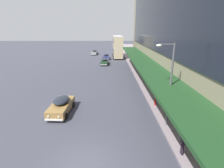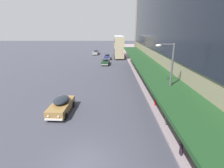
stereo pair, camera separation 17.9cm
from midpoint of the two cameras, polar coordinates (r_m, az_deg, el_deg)
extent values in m
plane|color=#3E3F4B|center=(12.33, -9.36, -24.20)|extent=(240.00, 240.00, 0.00)
cube|color=#1C421F|center=(11.15, 24.46, -7.93)|extent=(3.20, 72.00, 0.24)
cube|color=tan|center=(52.37, 1.71, 10.53)|extent=(2.69, 9.44, 2.86)
cube|color=black|center=(52.33, 1.72, 10.90)|extent=(2.72, 8.69, 1.26)
cube|color=silver|center=(52.21, 1.73, 12.14)|extent=(2.59, 9.44, 0.12)
cube|color=tan|center=(52.09, 1.74, 13.76)|extent=(2.69, 9.44, 2.86)
cube|color=black|center=(52.07, 1.75, 14.14)|extent=(2.72, 8.69, 1.26)
cube|color=silver|center=(52.02, 1.76, 15.38)|extent=(2.59, 9.44, 0.12)
cube|color=black|center=(56.75, 1.47, 15.26)|extent=(1.26, 0.08, 0.36)
cylinder|color=black|center=(55.65, 0.20, 9.63)|extent=(0.27, 1.00, 1.00)
cylinder|color=black|center=(55.78, 2.83, 9.62)|extent=(0.27, 1.00, 1.00)
cylinder|color=black|center=(49.61, 0.42, 8.65)|extent=(0.27, 1.00, 1.00)
cylinder|color=black|center=(49.76, 3.36, 8.65)|extent=(0.27, 1.00, 1.00)
cube|color=navy|center=(49.96, -2.09, 8.86)|extent=(1.84, 4.44, 0.82)
ellipsoid|color=#1E232D|center=(49.65, -2.09, 9.58)|extent=(1.54, 2.47, 0.55)
cube|color=silver|center=(52.20, -2.15, 8.94)|extent=(1.54, 0.20, 0.14)
cube|color=silver|center=(47.80, -2.01, 8.15)|extent=(1.54, 0.20, 0.14)
sphere|color=silver|center=(52.12, -2.65, 9.27)|extent=(0.18, 0.18, 0.18)
sphere|color=silver|center=(52.14, -1.66, 9.28)|extent=(0.18, 0.18, 0.18)
cylinder|color=black|center=(51.33, -3.04, 8.73)|extent=(0.17, 0.65, 0.64)
cylinder|color=black|center=(51.37, -1.22, 8.75)|extent=(0.17, 0.65, 0.64)
cylinder|color=black|center=(48.66, -3.00, 8.24)|extent=(0.17, 0.65, 0.64)
cylinder|color=black|center=(48.70, -1.08, 8.27)|extent=(0.17, 0.65, 0.64)
cube|color=olive|center=(18.56, -16.50, -7.21)|extent=(1.94, 4.36, 0.81)
ellipsoid|color=#1E232D|center=(18.48, -16.47, -5.06)|extent=(1.64, 2.43, 0.58)
cube|color=silver|center=(16.83, -18.77, -11.06)|extent=(1.65, 0.20, 0.14)
cube|color=silver|center=(20.56, -14.55, -5.33)|extent=(1.65, 0.20, 0.14)
sphere|color=silver|center=(16.56, -17.28, -10.22)|extent=(0.18, 0.18, 0.18)
sphere|color=silver|center=(16.89, -20.37, -9.98)|extent=(0.18, 0.18, 0.18)
cylinder|color=black|center=(17.30, -15.04, -10.08)|extent=(0.17, 0.65, 0.64)
cylinder|color=black|center=(17.87, -20.41, -9.69)|extent=(0.17, 0.65, 0.64)
cylinder|color=black|center=(19.59, -12.80, -6.54)|extent=(0.17, 0.65, 0.64)
cylinder|color=black|center=(20.10, -17.60, -6.31)|extent=(0.17, 0.65, 0.64)
cube|color=#213D26|center=(41.99, -2.62, 7.18)|extent=(1.85, 4.24, 0.81)
ellipsoid|color=#1E232D|center=(41.67, -2.65, 7.99)|extent=(1.56, 2.36, 0.51)
cube|color=silver|center=(44.12, -2.37, 7.35)|extent=(1.56, 0.20, 0.14)
cube|color=silver|center=(39.95, -2.87, 6.27)|extent=(1.56, 0.20, 0.14)
sphere|color=silver|center=(44.08, -2.97, 7.74)|extent=(0.18, 0.18, 0.18)
sphere|color=silver|center=(44.00, -1.79, 7.73)|extent=(0.18, 0.18, 0.18)
cylinder|color=black|center=(43.38, -3.55, 7.09)|extent=(0.17, 0.65, 0.64)
cylinder|color=black|center=(43.25, -1.37, 7.09)|extent=(0.17, 0.65, 0.64)
cylinder|color=black|center=(40.86, -3.92, 6.43)|extent=(0.17, 0.65, 0.64)
cylinder|color=black|center=(40.72, -1.61, 6.43)|extent=(0.17, 0.65, 0.64)
cube|color=gray|center=(59.52, -5.84, 10.17)|extent=(1.90, 4.75, 0.79)
ellipsoid|color=#1E232D|center=(59.67, -5.83, 10.81)|extent=(1.62, 2.63, 0.55)
cube|color=silver|center=(57.20, -6.13, 9.61)|extent=(1.65, 0.18, 0.14)
cube|color=silver|center=(61.91, -5.56, 10.23)|extent=(1.65, 0.18, 0.14)
sphere|color=silver|center=(57.13, -5.65, 9.92)|extent=(0.18, 0.18, 0.18)
sphere|color=silver|center=(57.25, -6.62, 9.90)|extent=(0.18, 0.18, 0.18)
cylinder|color=black|center=(58.02, -5.15, 9.70)|extent=(0.16, 0.64, 0.64)
cylinder|color=black|center=(58.24, -6.87, 9.68)|extent=(0.16, 0.64, 0.64)
cylinder|color=black|center=(60.89, -4.84, 10.08)|extent=(0.16, 0.64, 0.64)
cylinder|color=black|center=(61.10, -6.48, 10.06)|extent=(0.16, 0.64, 0.64)
cylinder|color=black|center=(13.24, 21.43, -18.82)|extent=(0.16, 0.16, 0.85)
cylinder|color=black|center=(13.12, 21.68, -19.22)|extent=(0.16, 0.16, 0.85)
cube|color=black|center=(12.75, 21.95, -16.20)|extent=(0.25, 0.41, 0.70)
cylinder|color=black|center=(12.93, 21.56, -15.45)|extent=(0.10, 0.10, 0.63)
cylinder|color=black|center=(12.53, 22.40, -16.70)|extent=(0.10, 0.10, 0.63)
sphere|color=tan|center=(12.51, 22.20, -14.43)|extent=(0.22, 0.22, 0.22)
cylinder|color=black|center=(12.47, 22.24, -14.13)|extent=(0.33, 0.33, 0.02)
cylinder|color=black|center=(12.44, 22.27, -13.90)|extent=(0.21, 0.21, 0.12)
cylinder|color=#4C4C51|center=(15.02, 18.16, -0.86)|extent=(0.16, 0.16, 7.00)
cylinder|color=#4C4C51|center=(14.18, 17.13, 12.26)|extent=(1.20, 0.10, 0.10)
ellipsoid|color=silver|center=(14.02, 14.71, 12.08)|extent=(0.44, 0.28, 0.20)
cylinder|color=red|center=(19.82, 13.63, -5.97)|extent=(0.20, 0.20, 0.55)
sphere|color=red|center=(19.69, 13.70, -5.08)|extent=(0.18, 0.18, 0.18)
cylinder|color=red|center=(19.94, 13.54, -5.73)|extent=(0.08, 0.10, 0.08)
cylinder|color=red|center=(19.67, 13.74, -6.07)|extent=(0.08, 0.10, 0.08)
camera|label=1|loc=(0.09, -90.23, -0.07)|focal=28.00mm
camera|label=2|loc=(0.09, 89.77, 0.07)|focal=28.00mm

